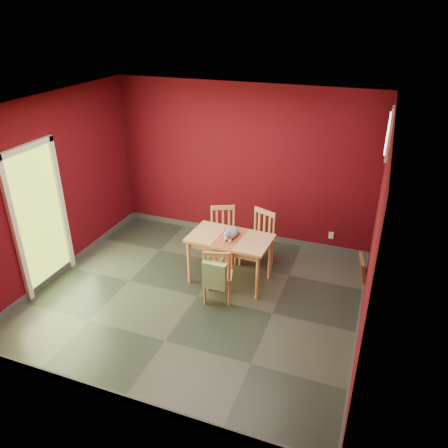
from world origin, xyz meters
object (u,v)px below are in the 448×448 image
(chair_near, at_px, (218,273))
(cat, at_px, (231,231))
(dining_table, at_px, (230,243))
(chair_far_right, at_px, (258,239))
(tote_bag, at_px, (215,275))
(picture_frame, at_px, (363,270))
(chair_far_left, at_px, (223,233))

(chair_near, height_order, cat, cat)
(dining_table, height_order, cat, cat)
(dining_table, relative_size, chair_far_right, 1.33)
(tote_bag, bearing_deg, chair_far_right, 80.21)
(chair_far_right, distance_m, chair_near, 1.13)
(cat, bearing_deg, tote_bag, -93.31)
(tote_bag, xyz_separation_m, cat, (-0.03, 0.73, 0.31))
(chair_near, relative_size, picture_frame, 1.97)
(picture_frame, bearing_deg, chair_near, -148.40)
(chair_far_left, xyz_separation_m, cat, (0.34, -0.58, 0.39))
(chair_far_right, relative_size, chair_near, 1.09)
(chair_far_right, bearing_deg, dining_table, -114.33)
(chair_far_left, height_order, picture_frame, chair_far_left)
(chair_far_left, distance_m, chair_near, 1.15)
(chair_far_left, distance_m, cat, 0.78)
(chair_far_right, height_order, tote_bag, chair_far_right)
(dining_table, bearing_deg, picture_frame, 18.79)
(chair_near, xyz_separation_m, tote_bag, (0.03, -0.20, 0.10))
(chair_far_right, xyz_separation_m, cat, (-0.25, -0.58, 0.37))
(chair_far_left, relative_size, chair_far_right, 0.96)
(chair_far_right, bearing_deg, chair_near, -103.25)
(chair_near, bearing_deg, dining_table, 90.75)
(chair_far_left, relative_size, chair_near, 1.05)
(dining_table, bearing_deg, chair_far_right, 65.67)
(dining_table, height_order, chair_far_right, chair_far_right)
(picture_frame, bearing_deg, chair_far_right, -178.16)
(dining_table, distance_m, tote_bag, 0.73)
(tote_bag, distance_m, cat, 0.79)
(tote_bag, bearing_deg, picture_frame, 36.40)
(dining_table, relative_size, chair_near, 1.44)
(tote_bag, bearing_deg, chair_far_left, 105.53)
(chair_near, height_order, tote_bag, chair_near)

